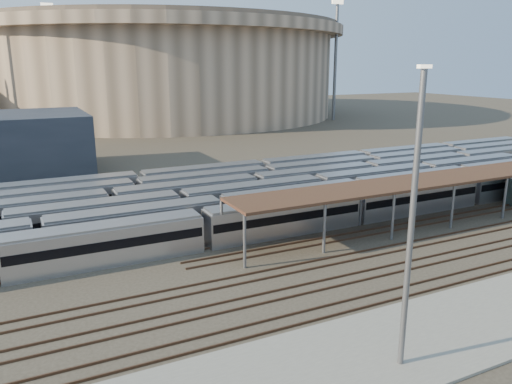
{
  "coord_description": "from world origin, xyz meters",
  "views": [
    {
      "loc": [
        -25.74,
        -37.17,
        18.14
      ],
      "look_at": [
        -1.6,
        12.0,
        3.95
      ],
      "focal_mm": 35.0,
      "sensor_mm": 36.0,
      "label": 1
    }
  ],
  "objects": [
    {
      "name": "ground",
      "position": [
        0.0,
        0.0,
        0.0
      ],
      "size": [
        420.0,
        420.0,
        0.0
      ],
      "primitive_type": "plane",
      "color": "#383026",
      "rests_on": "ground"
    },
    {
      "name": "apron",
      "position": [
        -5.0,
        -15.0,
        0.1
      ],
      "size": [
        50.0,
        9.0,
        0.2
      ],
      "primitive_type": "cube",
      "color": "gray",
      "rests_on": "ground"
    },
    {
      "name": "subway_trains",
      "position": [
        1.85,
        18.5,
        1.8
      ],
      "size": [
        130.4,
        23.9,
        3.6
      ],
      "color": "#B5B6BA",
      "rests_on": "ground"
    },
    {
      "name": "inspection_shed",
      "position": [
        22.0,
        4.0,
        4.98
      ],
      "size": [
        60.3,
        6.0,
        5.3
      ],
      "color": "slate",
      "rests_on": "ground"
    },
    {
      "name": "empty_tracks",
      "position": [
        0.0,
        -5.0,
        0.09
      ],
      "size": [
        170.0,
        9.62,
        0.18
      ],
      "color": "#4C3323",
      "rests_on": "ground"
    },
    {
      "name": "stadium",
      "position": [
        25.0,
        140.0,
        16.47
      ],
      "size": [
        124.0,
        124.0,
        32.5
      ],
      "color": "tan",
      "rests_on": "ground"
    },
    {
      "name": "floodlight_2",
      "position": [
        70.0,
        100.0,
        20.65
      ],
      "size": [
        4.0,
        1.0,
        38.4
      ],
      "color": "slate",
      "rests_on": "ground"
    },
    {
      "name": "floodlight_3",
      "position": [
        -10.0,
        160.0,
        20.65
      ],
      "size": [
        4.0,
        1.0,
        38.4
      ],
      "color": "slate",
      "rests_on": "ground"
    },
    {
      "name": "yard_light_pole",
      "position": [
        -5.79,
        -16.73,
        9.22
      ],
      "size": [
        0.81,
        0.36,
        17.86
      ],
      "color": "slate",
      "rests_on": "apron"
    }
  ]
}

